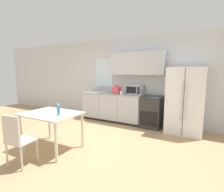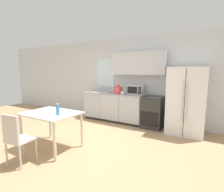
{
  "view_description": "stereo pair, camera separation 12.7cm",
  "coord_description": "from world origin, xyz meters",
  "px_view_note": "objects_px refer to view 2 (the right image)",
  "views": [
    {
      "loc": [
        2.43,
        -3.11,
        1.65
      ],
      "look_at": [
        0.4,
        0.54,
        1.05
      ],
      "focal_mm": 28.0,
      "sensor_mm": 36.0,
      "label": 1
    },
    {
      "loc": [
        2.54,
        -3.04,
        1.65
      ],
      "look_at": [
        0.4,
        0.54,
        1.05
      ],
      "focal_mm": 28.0,
      "sensor_mm": 36.0,
      "label": 2
    }
  ],
  "objects_px": {
    "dining_table": "(51,118)",
    "dining_chair_near": "(16,136)",
    "refrigerator": "(187,101)",
    "drink_bottle": "(58,110)",
    "oven_range": "(153,112)",
    "microwave": "(136,90)",
    "coffee_mug": "(122,93)"
  },
  "relations": [
    {
      "from": "dining_table",
      "to": "dining_chair_near",
      "type": "bearing_deg",
      "value": -86.4
    },
    {
      "from": "refrigerator",
      "to": "drink_bottle",
      "type": "distance_m",
      "value": 3.22
    },
    {
      "from": "oven_range",
      "to": "drink_bottle",
      "type": "height_order",
      "value": "drink_bottle"
    },
    {
      "from": "microwave",
      "to": "dining_chair_near",
      "type": "distance_m",
      "value": 3.54
    },
    {
      "from": "refrigerator",
      "to": "dining_chair_near",
      "type": "height_order",
      "value": "refrigerator"
    },
    {
      "from": "coffee_mug",
      "to": "dining_chair_near",
      "type": "height_order",
      "value": "coffee_mug"
    },
    {
      "from": "dining_table",
      "to": "drink_bottle",
      "type": "bearing_deg",
      "value": -10.8
    },
    {
      "from": "oven_range",
      "to": "microwave",
      "type": "relative_size",
      "value": 1.84
    },
    {
      "from": "microwave",
      "to": "dining_table",
      "type": "height_order",
      "value": "microwave"
    },
    {
      "from": "dining_table",
      "to": "dining_chair_near",
      "type": "height_order",
      "value": "dining_chair_near"
    },
    {
      "from": "coffee_mug",
      "to": "drink_bottle",
      "type": "xyz_separation_m",
      "value": [
        -0.25,
        -2.33,
        -0.11
      ]
    },
    {
      "from": "drink_bottle",
      "to": "dining_table",
      "type": "bearing_deg",
      "value": 169.2
    },
    {
      "from": "microwave",
      "to": "drink_bottle",
      "type": "relative_size",
      "value": 2.18
    },
    {
      "from": "dining_table",
      "to": "dining_chair_near",
      "type": "xyz_separation_m",
      "value": [
        0.05,
        -0.81,
        -0.14
      ]
    },
    {
      "from": "refrigerator",
      "to": "dining_chair_near",
      "type": "bearing_deg",
      "value": -125.21
    },
    {
      "from": "refrigerator",
      "to": "drink_bottle",
      "type": "bearing_deg",
      "value": -129.91
    },
    {
      "from": "refrigerator",
      "to": "dining_chair_near",
      "type": "relative_size",
      "value": 1.88
    },
    {
      "from": "coffee_mug",
      "to": "dining_table",
      "type": "distance_m",
      "value": 2.36
    },
    {
      "from": "oven_range",
      "to": "dining_chair_near",
      "type": "bearing_deg",
      "value": -112.64
    },
    {
      "from": "refrigerator",
      "to": "microwave",
      "type": "height_order",
      "value": "refrigerator"
    },
    {
      "from": "oven_range",
      "to": "dining_table",
      "type": "bearing_deg",
      "value": -119.89
    },
    {
      "from": "refrigerator",
      "to": "dining_chair_near",
      "type": "xyz_separation_m",
      "value": [
        -2.28,
        -3.23,
        -0.34
      ]
    },
    {
      "from": "oven_range",
      "to": "dining_table",
      "type": "relative_size",
      "value": 0.8
    },
    {
      "from": "oven_range",
      "to": "drink_bottle",
      "type": "relative_size",
      "value": 4.02
    },
    {
      "from": "microwave",
      "to": "drink_bottle",
      "type": "xyz_separation_m",
      "value": [
        -0.56,
        -2.65,
        -0.2
      ]
    },
    {
      "from": "dining_table",
      "to": "refrigerator",
      "type": "bearing_deg",
      "value": 46.05
    },
    {
      "from": "dining_table",
      "to": "drink_bottle",
      "type": "distance_m",
      "value": 0.34
    },
    {
      "from": "coffee_mug",
      "to": "dining_table",
      "type": "relative_size",
      "value": 0.1
    },
    {
      "from": "drink_bottle",
      "to": "microwave",
      "type": "bearing_deg",
      "value": 78.01
    },
    {
      "from": "dining_chair_near",
      "to": "drink_bottle",
      "type": "relative_size",
      "value": 4.07
    },
    {
      "from": "dining_chair_near",
      "to": "drink_bottle",
      "type": "distance_m",
      "value": 0.86
    },
    {
      "from": "microwave",
      "to": "coffee_mug",
      "type": "height_order",
      "value": "microwave"
    }
  ]
}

